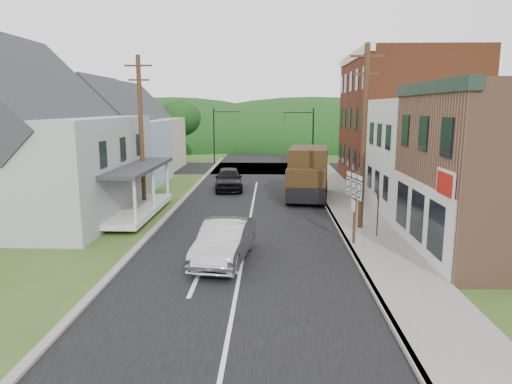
# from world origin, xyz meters

# --- Properties ---
(ground) EXTENTS (120.00, 120.00, 0.00)m
(ground) POSITION_xyz_m (0.00, 0.00, 0.00)
(ground) COLOR #2D4719
(ground) RESTS_ON ground
(road) EXTENTS (9.00, 90.00, 0.02)m
(road) POSITION_xyz_m (0.00, 10.00, 0.00)
(road) COLOR black
(road) RESTS_ON ground
(cross_road) EXTENTS (60.00, 9.00, 0.02)m
(cross_road) POSITION_xyz_m (0.00, 27.00, 0.00)
(cross_road) COLOR black
(cross_road) RESTS_ON ground
(sidewalk_right) EXTENTS (2.80, 55.00, 0.15)m
(sidewalk_right) POSITION_xyz_m (5.90, 8.00, 0.07)
(sidewalk_right) COLOR slate
(sidewalk_right) RESTS_ON ground
(curb_right) EXTENTS (0.20, 55.00, 0.15)m
(curb_right) POSITION_xyz_m (4.55, 8.00, 0.07)
(curb_right) COLOR slate
(curb_right) RESTS_ON ground
(curb_left) EXTENTS (0.30, 55.00, 0.12)m
(curb_left) POSITION_xyz_m (-4.65, 8.00, 0.06)
(curb_left) COLOR slate
(curb_left) RESTS_ON ground
(storefront_white) EXTENTS (8.00, 7.00, 6.50)m
(storefront_white) POSITION_xyz_m (11.30, 7.50, 3.25)
(storefront_white) COLOR silver
(storefront_white) RESTS_ON ground
(storefront_red) EXTENTS (8.00, 12.00, 10.00)m
(storefront_red) POSITION_xyz_m (11.30, 17.00, 5.00)
(storefront_red) COLOR brown
(storefront_red) RESTS_ON ground
(house_gray) EXTENTS (10.20, 12.24, 8.35)m
(house_gray) POSITION_xyz_m (-12.00, 6.00, 4.23)
(house_gray) COLOR #95989A
(house_gray) RESTS_ON ground
(house_blue) EXTENTS (7.14, 8.16, 7.28)m
(house_blue) POSITION_xyz_m (-11.00, 17.00, 3.69)
(house_blue) COLOR #8FAFC3
(house_blue) RESTS_ON ground
(house_cream) EXTENTS (7.14, 8.16, 7.28)m
(house_cream) POSITION_xyz_m (-11.50, 26.00, 3.69)
(house_cream) COLOR beige
(house_cream) RESTS_ON ground
(utility_pole_right) EXTENTS (1.60, 0.26, 9.00)m
(utility_pole_right) POSITION_xyz_m (5.60, 3.50, 4.66)
(utility_pole_right) COLOR #472D19
(utility_pole_right) RESTS_ON ground
(utility_pole_left) EXTENTS (1.60, 0.26, 9.00)m
(utility_pole_left) POSITION_xyz_m (-6.50, 8.00, 4.66)
(utility_pole_left) COLOR #472D19
(utility_pole_left) RESTS_ON ground
(traffic_signal_right) EXTENTS (2.87, 0.20, 6.00)m
(traffic_signal_right) POSITION_xyz_m (4.30, 23.50, 3.76)
(traffic_signal_right) COLOR black
(traffic_signal_right) RESTS_ON ground
(traffic_signal_left) EXTENTS (2.87, 0.20, 6.00)m
(traffic_signal_left) POSITION_xyz_m (-4.30, 30.50, 3.76)
(traffic_signal_left) COLOR black
(traffic_signal_left) RESTS_ON ground
(tree_left_b) EXTENTS (4.80, 4.80, 6.94)m
(tree_left_b) POSITION_xyz_m (-17.00, 12.00, 4.88)
(tree_left_b) COLOR #382616
(tree_left_b) RESTS_ON ground
(tree_left_c) EXTENTS (5.80, 5.80, 8.41)m
(tree_left_c) POSITION_xyz_m (-19.00, 20.00, 5.94)
(tree_left_c) COLOR #382616
(tree_left_c) RESTS_ON ground
(tree_left_d) EXTENTS (4.80, 4.80, 6.94)m
(tree_left_d) POSITION_xyz_m (-9.00, 32.00, 4.88)
(tree_left_d) COLOR #382616
(tree_left_d) RESTS_ON ground
(forested_ridge) EXTENTS (90.00, 30.00, 16.00)m
(forested_ridge) POSITION_xyz_m (0.00, 55.00, 0.00)
(forested_ridge) COLOR black
(forested_ridge) RESTS_ON ground
(silver_sedan) EXTENTS (2.33, 5.06, 1.61)m
(silver_sedan) POSITION_xyz_m (-0.69, -1.40, 0.80)
(silver_sedan) COLOR #A7A7AC
(silver_sedan) RESTS_ON ground
(dark_sedan) EXTENTS (2.43, 5.04, 1.66)m
(dark_sedan) POSITION_xyz_m (-1.99, 14.59, 0.83)
(dark_sedan) COLOR black
(dark_sedan) RESTS_ON ground
(delivery_van) EXTENTS (3.22, 6.35, 3.40)m
(delivery_van) POSITION_xyz_m (3.62, 11.35, 1.72)
(delivery_van) COLOR black
(delivery_van) RESTS_ON ground
(route_sign_cluster) EXTENTS (0.41, 1.80, 3.18)m
(route_sign_cluster) POSITION_xyz_m (4.76, 0.77, 2.21)
(route_sign_cluster) COLOR #472D19
(route_sign_cluster) RESTS_ON sidewalk_right
(warning_sign) EXTENTS (0.13, 0.65, 2.36)m
(warning_sign) POSITION_xyz_m (6.05, 1.93, 1.66)
(warning_sign) COLOR black
(warning_sign) RESTS_ON sidewalk_right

